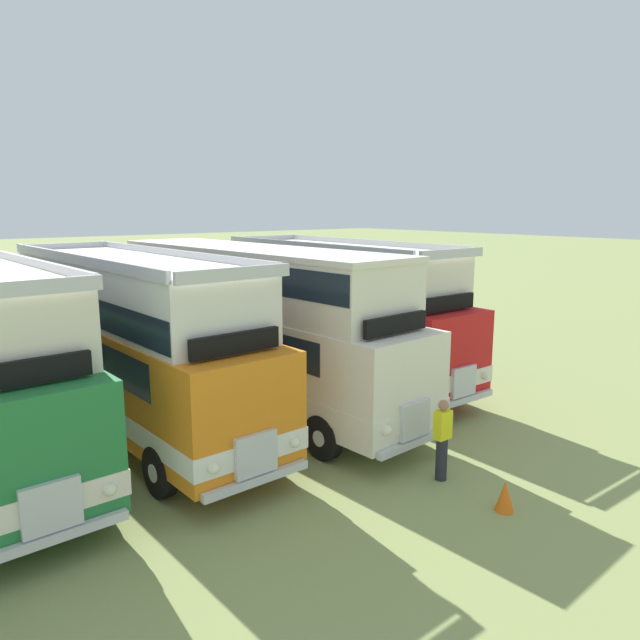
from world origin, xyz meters
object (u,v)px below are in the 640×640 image
object	(u,v)px
bus_third_in_row	(131,338)
bus_fourth_in_row	(255,319)
bus_fifth_in_row	(338,308)
cone_near_end	(505,496)
marshal_person	(442,439)

from	to	relation	value
bus_third_in_row	bus_fourth_in_row	world-z (taller)	bus_third_in_row
bus_fifth_in_row	bus_third_in_row	bearing A→B (deg)	-177.97
bus_third_in_row	cone_near_end	size ratio (longest dim) A/B	17.97
bus_fourth_in_row	bus_fifth_in_row	size ratio (longest dim) A/B	1.14
bus_third_in_row	marshal_person	xyz separation A→B (m)	(3.84, -6.79, -1.47)
bus_fourth_in_row	cone_near_end	world-z (taller)	bus_fourth_in_row
bus_third_in_row	bus_fifth_in_row	bearing A→B (deg)	2.03
bus_fourth_in_row	cone_near_end	size ratio (longest dim) A/B	19.24
cone_near_end	marshal_person	xyz separation A→B (m)	(0.09, 1.60, 0.59)
bus_fourth_in_row	cone_near_end	distance (m)	8.44
bus_third_in_row	bus_fifth_in_row	world-z (taller)	same
bus_third_in_row	cone_near_end	distance (m)	9.42
cone_near_end	bus_third_in_row	bearing A→B (deg)	114.09
cone_near_end	marshal_person	bearing A→B (deg)	86.84
bus_fourth_in_row	cone_near_end	bearing A→B (deg)	-88.09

